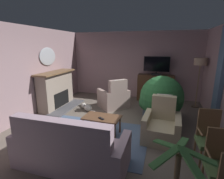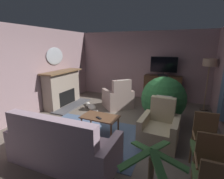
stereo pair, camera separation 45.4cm
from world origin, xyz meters
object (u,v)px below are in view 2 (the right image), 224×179
Objects in this scene: wall_mirror_oval at (55,56)px; potted_plant_leafy_by_curtain at (163,99)px; side_chair_tucked_against_wall at (205,142)px; potted_plant_small_fern_corner at (150,104)px; floor_lamp at (209,66)px; television at (164,66)px; fireplace at (63,89)px; tv_remote at (99,118)px; coffee_table at (100,119)px; cat at (91,106)px; armchair_by_fireplace at (118,98)px; sofa_floral at (62,147)px; tv_cabinet at (162,90)px; armchair_angled_to_table at (159,129)px; side_chair_beside_plant at (210,170)px.

wall_mirror_oval reaches higher than potted_plant_leafy_by_curtain.
side_chair_tucked_against_wall is 2.41m from potted_plant_small_fern_corner.
side_chair_tucked_against_wall is at bearing -95.51° from floor_lamp.
side_chair_tucked_against_wall is (1.15, -3.66, -0.90)m from television.
fireplace is 10.50× the size of tv_remote.
coffee_table reaches higher than cat.
potted_plant_leafy_by_curtain is at bearing -27.88° from armchair_by_fireplace.
potted_plant_leafy_by_curtain reaches higher than sofa_floral.
sofa_floral is 3.28m from armchair_by_fireplace.
tv_cabinet is at bearing 103.26° from tv_remote.
fireplace is 4.89m from side_chair_tucked_against_wall.
sofa_floral reaches higher than potted_plant_small_fern_corner.
coffee_table is 1.78m from cat.
fireplace is at bearing 177.90° from cat.
tv_cabinet is 1.50× the size of coffee_table.
cat is at bearing 173.18° from potted_plant_leafy_by_curtain.
fireplace is at bearing 156.88° from side_chair_tucked_against_wall.
cat is (-2.00, -0.15, -0.29)m from potted_plant_small_fern_corner.
floor_lamp is at bearing 55.56° from potted_plant_leafy_by_curtain.
coffee_table is 1.82m from potted_plant_small_fern_corner.
armchair_angled_to_table reaches higher than tv_remote.
wall_mirror_oval reaches higher than television.
fireplace reaches higher than tv_cabinet.
wall_mirror_oval is at bearing -154.22° from television.
tv_cabinet is 0.68× the size of sofa_floral.
fireplace is 1.75× the size of armchair_angled_to_table.
armchair_by_fireplace is 4.06m from side_chair_beside_plant.
coffee_table is (2.48, -1.45, -1.40)m from wall_mirror_oval.
floor_lamp is at bearing -11.91° from television.
fireplace reaches higher than cat.
side_chair_beside_plant reaches higher than tv_remote.
armchair_by_fireplace is at bearing 135.75° from side_chair_tucked_against_wall.
side_chair_beside_plant is (1.15, -4.44, 0.02)m from tv_cabinet.
potted_plant_leafy_by_curtain is 2.17× the size of cat.
armchair_angled_to_table is (1.57, 1.48, -0.02)m from sofa_floral.
potted_plant_leafy_by_curtain is at bearing -124.44° from floor_lamp.
television reaches higher than tv_cabinet.
cat is at bearing 156.42° from tv_remote.
sofa_floral is at bearing -52.72° from fireplace.
armchair_by_fireplace is 1.22× the size of armchair_angled_to_table.
armchair_angled_to_table is 1.45m from potted_plant_small_fern_corner.
sofa_floral reaches higher than side_chair_beside_plant.
armchair_angled_to_table is 2.77m from cat.
wall_mirror_oval is 2.22m from cat.
armchair_by_fireplace reaches higher than cat.
tv_cabinet reaches higher than sofa_floral.
tv_cabinet is at bearing 107.19° from side_chair_tucked_against_wall.
tv_cabinet is at bearing 84.61° from potted_plant_small_fern_corner.
tv_cabinet is 3.88m from side_chair_tucked_against_wall.
cat is at bearing 141.81° from side_chair_beside_plant.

